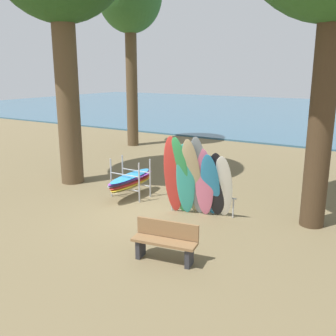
% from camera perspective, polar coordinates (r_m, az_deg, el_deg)
% --- Properties ---
extents(ground_plane, '(80.00, 80.00, 0.00)m').
position_cam_1_polar(ground_plane, '(11.01, -2.42, -6.84)').
color(ground_plane, brown).
extents(lake_water, '(80.00, 36.00, 0.10)m').
position_cam_1_polar(lake_water, '(39.16, 22.97, 7.42)').
color(lake_water, '#38607A').
rests_on(lake_water, ground).
extents(leaning_board_pile, '(1.96, 1.17, 2.32)m').
position_cam_1_polar(leaning_board_pile, '(10.50, 4.26, -1.85)').
color(leaning_board_pile, red).
rests_on(leaning_board_pile, ground).
extents(board_storage_rack, '(1.15, 2.13, 1.25)m').
position_cam_1_polar(board_storage_rack, '(12.36, -5.52, -1.82)').
color(board_storage_rack, '#9EA0A5').
rests_on(board_storage_rack, ground).
extents(park_bench, '(1.45, 0.64, 0.85)m').
position_cam_1_polar(park_bench, '(8.33, -0.40, -10.65)').
color(park_bench, '#2D2D33').
rests_on(park_bench, ground).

